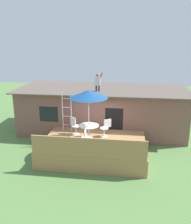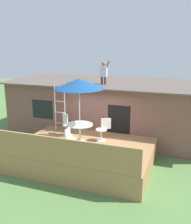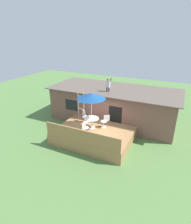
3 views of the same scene
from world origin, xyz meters
name	(u,v)px [view 3 (image 3 of 3)]	position (x,y,z in m)	size (l,w,h in m)	color
ground_plane	(95,139)	(0.00, 0.00, 0.00)	(40.00, 40.00, 0.00)	#567F42
house	(113,104)	(0.00, 3.60, 1.38)	(10.50, 4.50, 2.75)	brown
deck	(95,134)	(0.00, 0.00, 0.40)	(5.11, 3.95, 0.80)	#A87A4C
deck_railing	(81,136)	(0.00, -1.92, 1.25)	(5.01, 0.08, 0.90)	#A87A4C
patio_table	(91,120)	(-0.29, 0.06, 1.39)	(1.04, 1.04, 0.74)	silver
patio_umbrella	(91,96)	(-0.29, 0.06, 3.15)	(1.90, 1.90, 2.54)	silver
step_ladder	(81,106)	(-1.66, 1.06, 1.90)	(0.52, 0.04, 2.20)	silver
person_figure	(108,84)	(-0.17, 2.69, 3.36)	(0.47, 0.20, 1.11)	#33384C
patio_chair_left	(85,117)	(-1.15, 0.66, 1.26)	(0.56, 0.47, 0.92)	silver
patio_chair_right	(105,121)	(0.50, 0.55, 1.26)	(0.57, 0.45, 0.92)	silver
patio_chair_near	(85,128)	(-0.28, -0.95, 1.26)	(0.44, 0.62, 0.92)	silver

